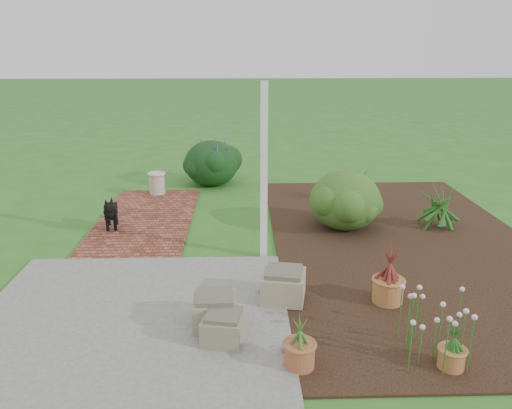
{
  "coord_description": "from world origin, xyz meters",
  "views": [
    {
      "loc": [
        -0.01,
        -6.6,
        2.96
      ],
      "look_at": [
        0.2,
        0.4,
        0.7
      ],
      "focal_mm": 35.0,
      "sensor_mm": 36.0,
      "label": 1
    }
  ],
  "objects_px": {
    "stone_trough_near": "(215,311)",
    "cream_ceramic_urn": "(157,183)",
    "evergreen_shrub": "(345,199)",
    "black_dog": "(111,211)"
  },
  "relations": [
    {
      "from": "stone_trough_near",
      "to": "cream_ceramic_urn",
      "type": "bearing_deg",
      "value": 105.7
    },
    {
      "from": "stone_trough_near",
      "to": "evergreen_shrub",
      "type": "xyz_separation_m",
      "value": [
        2.01,
        3.02,
        0.33
      ]
    },
    {
      "from": "black_dog",
      "to": "evergreen_shrub",
      "type": "distance_m",
      "value": 3.87
    },
    {
      "from": "black_dog",
      "to": "evergreen_shrub",
      "type": "bearing_deg",
      "value": -9.22
    },
    {
      "from": "cream_ceramic_urn",
      "to": "black_dog",
      "type": "bearing_deg",
      "value": -101.84
    },
    {
      "from": "evergreen_shrub",
      "to": "stone_trough_near",
      "type": "bearing_deg",
      "value": -123.72
    },
    {
      "from": "cream_ceramic_urn",
      "to": "stone_trough_near",
      "type": "bearing_deg",
      "value": -74.3
    },
    {
      "from": "evergreen_shrub",
      "to": "cream_ceramic_urn",
      "type": "bearing_deg",
      "value": 149.29
    },
    {
      "from": "black_dog",
      "to": "stone_trough_near",
      "type": "bearing_deg",
      "value": -67.71
    },
    {
      "from": "black_dog",
      "to": "cream_ceramic_urn",
      "type": "bearing_deg",
      "value": 68.93
    }
  ]
}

